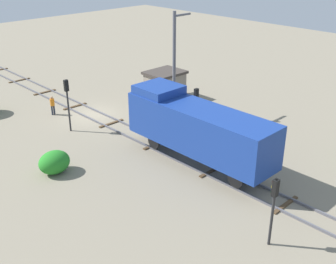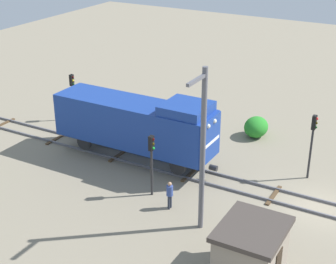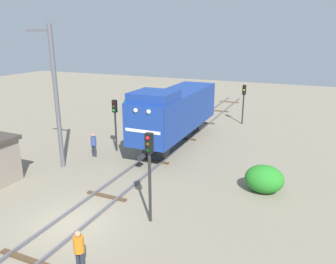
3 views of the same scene
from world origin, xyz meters
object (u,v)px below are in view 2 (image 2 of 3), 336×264
catenary_mast (202,148)px  relay_hut (251,252)px  locomotive (137,122)px  worker_by_signal (170,193)px  traffic_signal_far (72,88)px  traffic_signal_mid (152,154)px  traffic_signal_near (313,135)px

catenary_mast → relay_hut: bearing=-123.1°
locomotive → worker_by_signal: 6.65m
traffic_signal_far → relay_hut: (-11.10, -19.21, -1.24)m
catenary_mast → traffic_signal_far: bearing=60.8°
traffic_signal_mid → worker_by_signal: traffic_signal_mid is taller
locomotive → catenary_mast: bearing=-125.1°
traffic_signal_mid → relay_hut: size_ratio=1.10×
traffic_signal_far → catenary_mast: size_ratio=0.42×
traffic_signal_far → traffic_signal_near: bearing=-91.2°
worker_by_signal → catenary_mast: (-0.86, -2.34, 3.73)m
relay_hut → locomotive: bearing=55.5°
catenary_mast → traffic_signal_near: bearing=-23.3°
traffic_signal_near → worker_by_signal: size_ratio=2.51×
traffic_signal_far → worker_by_signal: traffic_signal_far is taller
locomotive → catenary_mast: catenary_mast is taller
traffic_signal_near → relay_hut: 10.82m
locomotive → worker_by_signal: bearing=-131.0°
catenary_mast → relay_hut: catenary_mast is taller
locomotive → traffic_signal_near: (3.20, -10.73, 0.19)m
locomotive → worker_by_signal: locomotive is taller
traffic_signal_mid → worker_by_signal: bearing=-115.9°
traffic_signal_mid → traffic_signal_far: (7.00, 11.47, -0.05)m
traffic_signal_far → relay_hut: size_ratio=1.08×
traffic_signal_near → relay_hut: size_ratio=1.22×
traffic_signal_mid → traffic_signal_far: size_ratio=1.02×
traffic_signal_mid → relay_hut: 8.85m
traffic_signal_near → relay_hut: traffic_signal_near is taller
locomotive → traffic_signal_near: 11.20m
traffic_signal_mid → catenary_mast: 4.78m
traffic_signal_near → catenary_mast: (-8.26, 3.55, 1.76)m
traffic_signal_near → traffic_signal_far: bearing=88.8°
catenary_mast → relay_hut: 5.58m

